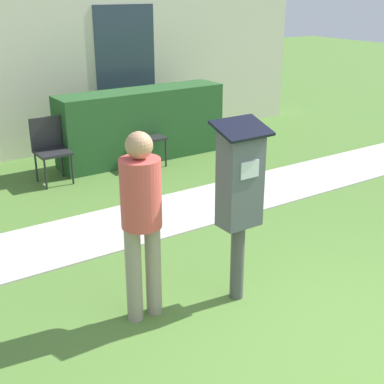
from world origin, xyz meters
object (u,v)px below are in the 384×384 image
(person_standing, at_px, (141,213))
(outdoor_chair_left, at_px, (50,145))
(parking_meter, at_px, (240,189))
(outdoor_chair_middle, at_px, (145,131))

(person_standing, distance_m, outdoor_chair_left, 3.69)
(parking_meter, xyz_separation_m, outdoor_chair_middle, (1.20, 3.77, -0.49))
(outdoor_chair_middle, bearing_deg, parking_meter, -101.90)
(parking_meter, height_order, outdoor_chair_middle, parking_meter)
(outdoor_chair_left, bearing_deg, person_standing, -97.52)
(person_standing, height_order, outdoor_chair_middle, person_standing)
(parking_meter, distance_m, person_standing, 0.84)
(outdoor_chair_middle, bearing_deg, outdoor_chair_left, -176.28)
(person_standing, bearing_deg, outdoor_chair_middle, 72.33)
(parking_meter, distance_m, outdoor_chair_left, 3.87)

